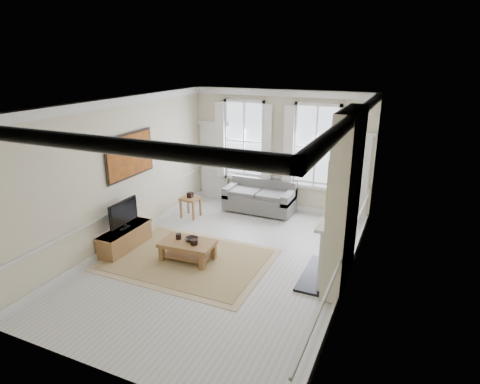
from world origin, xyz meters
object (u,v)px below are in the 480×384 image
at_px(tv_stand, 125,239).
at_px(coffee_table, 187,245).
at_px(sofa, 260,199).
at_px(side_table, 190,201).

bearing_deg(tv_stand, coffee_table, 3.84).
bearing_deg(sofa, side_table, -142.41).
xyz_separation_m(sofa, side_table, (-1.58, -1.22, 0.10)).
distance_m(side_table, tv_stand, 2.33).
relative_size(side_table, coffee_table, 0.47).
relative_size(sofa, side_table, 3.38).
height_order(sofa, side_table, sofa).
relative_size(coffee_table, tv_stand, 0.86).
height_order(sofa, coffee_table, sofa).
bearing_deg(tv_stand, sofa, 60.56).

